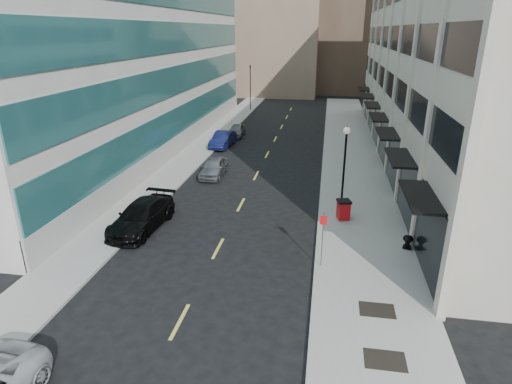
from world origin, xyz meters
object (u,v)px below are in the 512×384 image
(car_silver_sedan, at_px, (214,167))
(sign_post, at_px, (323,232))
(car_grey_sedan, at_px, (237,131))
(lamppost, at_px, (345,159))
(car_blue_sedan, at_px, (223,139))
(urn_planter, at_px, (408,240))
(trash_bin, at_px, (343,209))
(traffic_signal, at_px, (250,68))
(car_black_pickup, at_px, (142,216))

(car_silver_sedan, bearing_deg, sign_post, -56.54)
(car_grey_sedan, height_order, lamppost, lamppost)
(car_blue_sedan, height_order, lamppost, lamppost)
(lamppost, distance_m, urn_planter, 6.81)
(urn_planter, bearing_deg, sign_post, -150.18)
(car_silver_sedan, relative_size, sign_post, 1.49)
(car_silver_sedan, xyz_separation_m, trash_bin, (9.64, -6.93, 0.09))
(car_blue_sedan, bearing_deg, traffic_signal, 96.48)
(car_black_pickup, distance_m, urn_planter, 14.40)
(trash_bin, height_order, lamppost, lamppost)
(car_blue_sedan, distance_m, urn_planter, 23.41)
(car_grey_sedan, bearing_deg, car_blue_sedan, -97.31)
(trash_bin, bearing_deg, car_grey_sedan, 101.45)
(lamppost, bearing_deg, sign_post, -97.92)
(traffic_signal, bearing_deg, car_black_pickup, -88.96)
(car_silver_sedan, xyz_separation_m, car_grey_sedan, (-0.97, 13.03, -0.06))
(car_silver_sedan, height_order, car_grey_sedan, car_silver_sedan)
(trash_bin, distance_m, sign_post, 5.78)
(trash_bin, bearing_deg, sign_post, -118.12)
(urn_planter, bearing_deg, lamppost, 120.47)
(car_black_pickup, relative_size, car_blue_sedan, 1.21)
(car_grey_sedan, distance_m, urn_planter, 26.86)
(traffic_signal, relative_size, car_grey_sedan, 1.87)
(car_blue_sedan, distance_m, trash_bin, 19.04)
(car_blue_sedan, xyz_separation_m, trash_bin, (11.02, -15.53, 0.06))
(trash_bin, bearing_deg, car_silver_sedan, 127.75)
(lamppost, bearing_deg, trash_bin, -89.04)
(car_black_pickup, distance_m, trash_bin, 11.60)
(lamppost, relative_size, sign_post, 1.86)
(car_grey_sedan, bearing_deg, lamppost, -61.04)
(car_silver_sedan, height_order, urn_planter, car_silver_sedan)
(car_blue_sedan, height_order, trash_bin, car_blue_sedan)
(car_blue_sedan, distance_m, car_grey_sedan, 4.46)
(car_black_pickup, distance_m, car_silver_sedan, 9.94)
(traffic_signal, height_order, trash_bin, traffic_signal)
(traffic_signal, distance_m, car_blue_sedan, 20.63)
(lamppost, xyz_separation_m, sign_post, (-1.10, -7.90, -1.26))
(trash_bin, xyz_separation_m, sign_post, (-1.14, -5.56, 1.10))
(car_black_pickup, relative_size, lamppost, 1.05)
(car_black_pickup, bearing_deg, car_grey_sedan, 93.45)
(car_blue_sedan, relative_size, lamppost, 0.87)
(lamppost, relative_size, urn_planter, 7.20)
(car_black_pickup, relative_size, trash_bin, 4.47)
(car_silver_sedan, bearing_deg, traffic_signal, 93.82)
(traffic_signal, relative_size, lamppost, 1.37)
(trash_bin, relative_size, urn_planter, 1.68)
(trash_bin, distance_m, urn_planter, 4.43)
(traffic_signal, xyz_separation_m, car_black_pickup, (0.70, -38.41, -4.94))
(traffic_signal, xyz_separation_m, trash_bin, (11.94, -35.53, -4.92))
(urn_planter, bearing_deg, traffic_signal, 111.35)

